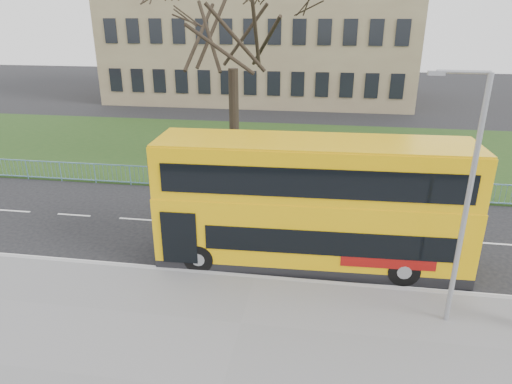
% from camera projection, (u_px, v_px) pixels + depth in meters
% --- Properties ---
extents(ground, '(120.00, 120.00, 0.00)m').
position_uv_depth(ground, '(261.00, 257.00, 17.23)').
color(ground, black).
rests_on(ground, ground).
extents(kerb, '(80.00, 0.20, 0.14)m').
position_uv_depth(kerb, '(255.00, 278.00, 15.78)').
color(kerb, '#949496').
rests_on(kerb, ground).
extents(grass_verge, '(80.00, 15.40, 0.08)m').
position_uv_depth(grass_verge, '(292.00, 151.00, 30.35)').
color(grass_verge, '#1C3B15').
rests_on(grass_verge, ground).
extents(guard_railing, '(40.00, 0.12, 1.10)m').
position_uv_depth(guard_railing, '(280.00, 183.00, 23.09)').
color(guard_railing, '#689BB9').
rests_on(guard_railing, ground).
extents(bare_tree, '(9.50, 9.50, 13.57)m').
position_uv_depth(bare_tree, '(233.00, 48.00, 24.32)').
color(bare_tree, black).
rests_on(bare_tree, grass_verge).
extents(civic_building, '(30.00, 15.00, 14.00)m').
position_uv_depth(civic_building, '(262.00, 29.00, 47.53)').
color(civic_building, '#897557').
rests_on(civic_building, ground).
extents(yellow_bus, '(10.96, 2.95, 4.56)m').
position_uv_depth(yellow_bus, '(312.00, 201.00, 16.04)').
color(yellow_bus, '#F5B70A').
rests_on(yellow_bus, ground).
extents(street_lamp, '(1.53, 0.19, 7.21)m').
position_uv_depth(street_lamp, '(465.00, 196.00, 12.13)').
color(street_lamp, '#96999E').
rests_on(street_lamp, pavement).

